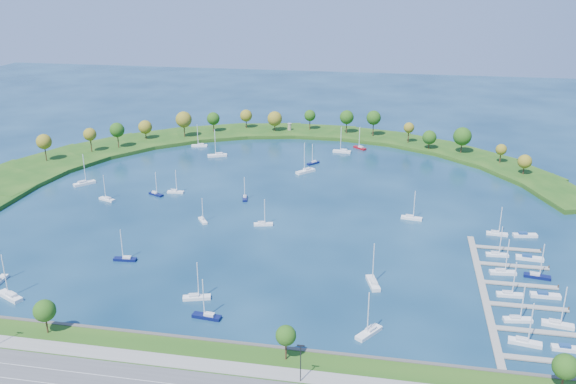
% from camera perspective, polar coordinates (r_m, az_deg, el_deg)
% --- Properties ---
extents(ground, '(700.00, 700.00, 0.00)m').
position_cam_1_polar(ground, '(254.93, -1.31, -1.16)').
color(ground, '#06233C').
rests_on(ground, ground).
extents(breakwater, '(286.74, 247.64, 2.00)m').
position_cam_1_polar(breakwater, '(310.54, -7.89, 2.83)').
color(breakwater, '#184713').
rests_on(breakwater, ground).
extents(breakwater_trees, '(240.15, 93.42, 14.93)m').
position_cam_1_polar(breakwater_trees, '(337.70, -0.63, 6.17)').
color(breakwater_trees, '#382314').
rests_on(breakwater_trees, breakwater).
extents(harbor_tower, '(2.60, 2.60, 4.23)m').
position_cam_1_polar(harbor_tower, '(364.30, 0.15, 6.17)').
color(harbor_tower, gray).
rests_on(harbor_tower, breakwater).
extents(dock_system, '(24.28, 82.00, 1.60)m').
position_cam_1_polar(dock_system, '(198.30, 20.03, -9.00)').
color(dock_system, gray).
rests_on(dock_system, ground).
extents(moored_boat_0, '(7.39, 2.49, 10.70)m').
position_cam_1_polar(moored_boat_0, '(271.87, -10.55, 0.09)').
color(moored_boat_0, white).
rests_on(moored_boat_0, ground).
extents(moored_boat_1, '(9.80, 3.48, 14.13)m').
position_cam_1_polar(moored_boat_1, '(327.78, 5.12, 3.88)').
color(moored_boat_1, white).
rests_on(moored_boat_1, ground).
extents(moored_boat_2, '(6.11, 6.85, 10.58)m').
position_cam_1_polar(moored_boat_2, '(307.45, 2.39, 2.81)').
color(moored_boat_2, '#0A1143').
rests_on(moored_boat_2, ground).
extents(moored_boat_4, '(9.92, 6.62, 14.26)m').
position_cam_1_polar(moored_boat_4, '(202.76, -24.70, -8.82)').
color(moored_boat_4, white).
rests_on(moored_boat_4, ground).
extents(moored_boat_5, '(8.55, 9.22, 14.47)m').
position_cam_1_polar(moored_boat_5, '(292.78, -18.64, 0.84)').
color(moored_boat_5, white).
rests_on(moored_boat_5, ground).
extents(moored_boat_6, '(7.89, 2.73, 11.40)m').
position_cam_1_polar(moored_boat_6, '(214.02, -15.08, -6.03)').
color(moored_boat_6, '#0A1143').
rests_on(moored_boat_6, ground).
extents(moored_boat_7, '(8.61, 4.55, 12.19)m').
position_cam_1_polar(moored_boat_7, '(186.27, -8.62, -9.69)').
color(moored_boat_7, white).
rests_on(moored_boat_7, ground).
extents(moored_boat_8, '(7.64, 3.75, 10.81)m').
position_cam_1_polar(moored_boat_8, '(234.15, -2.35, -2.95)').
color(moored_boat_8, white).
rests_on(moored_boat_8, ground).
extents(moored_boat_9, '(8.95, 9.60, 15.10)m').
position_cam_1_polar(moored_boat_9, '(294.16, 1.68, 2.03)').
color(moored_boat_9, white).
rests_on(moored_boat_9, ground).
extents(moored_boat_10, '(3.54, 7.20, 10.20)m').
position_cam_1_polar(moored_boat_10, '(260.72, -4.08, -0.50)').
color(moored_boat_10, '#0A1143').
rests_on(moored_boat_10, ground).
extents(moored_boat_11, '(7.95, 4.78, 11.30)m').
position_cam_1_polar(moored_boat_11, '(270.00, -16.68, -0.59)').
color(moored_boat_11, white).
rests_on(moored_boat_11, ground).
extents(moored_boat_12, '(5.39, 6.69, 9.99)m').
position_cam_1_polar(moored_boat_12, '(239.64, -8.03, -2.59)').
color(moored_boat_12, white).
rests_on(moored_boat_12, ground).
extents(moored_boat_13, '(7.64, 7.28, 12.12)m').
position_cam_1_polar(moored_boat_13, '(335.67, 6.79, 4.21)').
color(moored_boat_13, maroon).
rests_on(moored_boat_13, ground).
extents(moored_boat_14, '(8.57, 3.18, 12.32)m').
position_cam_1_polar(moored_boat_14, '(176.70, -7.64, -11.43)').
color(moored_boat_14, '#0A1143').
rests_on(moored_boat_14, ground).
extents(moored_boat_15, '(8.44, 3.37, 12.06)m').
position_cam_1_polar(moored_boat_15, '(244.41, 11.54, -2.33)').
color(moored_boat_15, white).
rests_on(moored_boat_15, ground).
extents(moored_boat_16, '(7.54, 4.92, 10.80)m').
position_cam_1_polar(moored_boat_16, '(270.82, -12.33, -0.13)').
color(moored_boat_16, '#0A1143').
rests_on(moored_boat_16, ground).
extents(moored_boat_17, '(7.18, 8.87, 13.26)m').
position_cam_1_polar(moored_boat_17, '(169.72, 7.64, -12.88)').
color(moored_boat_17, white).
rests_on(moored_boat_17, ground).
extents(moored_boat_18, '(10.39, 6.59, 14.84)m').
position_cam_1_polar(moored_boat_18, '(321.60, -6.66, 3.51)').
color(moored_boat_18, white).
rests_on(moored_boat_18, ground).
extents(moored_boat_20, '(8.97, 4.17, 12.72)m').
position_cam_1_polar(moored_boat_20, '(341.22, -8.32, 4.40)').
color(moored_boat_20, white).
rests_on(moored_boat_20, ground).
extents(moored_boat_21, '(5.22, 9.85, 13.94)m').
position_cam_1_polar(moored_boat_21, '(193.52, 8.01, -8.41)').
color(moored_boat_21, white).
rests_on(moored_boat_21, ground).
extents(docked_boat_0, '(8.78, 3.75, 12.50)m').
position_cam_1_polar(docked_boat_0, '(176.02, 21.40, -12.95)').
color(docked_boat_0, white).
rests_on(docked_boat_0, ground).
extents(docked_boat_1, '(8.18, 2.44, 1.66)m').
position_cam_1_polar(docked_boat_1, '(177.97, 24.82, -13.21)').
color(docked_boat_1, white).
rests_on(docked_boat_1, ground).
extents(docked_boat_2, '(8.24, 3.36, 11.76)m').
position_cam_1_polar(docked_boat_2, '(185.42, 20.80, -11.07)').
color(docked_boat_2, white).
rests_on(docked_boat_2, ground).
extents(docked_boat_3, '(8.77, 3.76, 12.48)m').
position_cam_1_polar(docked_boat_3, '(187.25, 24.04, -11.23)').
color(docked_boat_3, white).
rests_on(docked_boat_3, ground).
extents(docked_boat_4, '(7.96, 2.54, 11.57)m').
position_cam_1_polar(docked_boat_4, '(197.46, 20.14, -8.97)').
color(docked_boat_4, white).
rests_on(docked_boat_4, ground).
extents(docked_boat_5, '(8.81, 2.55, 1.79)m').
position_cam_1_polar(docked_boat_5, '(200.99, 23.04, -8.93)').
color(docked_boat_5, white).
rests_on(docked_boat_5, ground).
extents(docked_boat_6, '(8.60, 3.23, 12.34)m').
position_cam_1_polar(docked_boat_6, '(210.07, 19.55, -7.06)').
color(docked_boat_6, white).
rests_on(docked_boat_6, ground).
extents(docked_boat_7, '(8.48, 3.60, 12.08)m').
position_cam_1_polar(docked_boat_7, '(211.53, 22.40, -7.26)').
color(docked_boat_7, '#0A1143').
rests_on(docked_boat_7, ground).
extents(docked_boat_8, '(7.62, 2.45, 11.08)m').
position_cam_1_polar(docked_boat_8, '(221.89, 19.08, -5.51)').
color(docked_boat_8, white).
rests_on(docked_boat_8, ground).
extents(docked_boat_9, '(9.21, 3.26, 1.84)m').
position_cam_1_polar(docked_boat_9, '(223.12, 21.76, -5.78)').
color(docked_boat_9, white).
rests_on(docked_boat_9, ground).
extents(docked_boat_10, '(7.82, 2.74, 11.28)m').
position_cam_1_polar(docked_boat_10, '(238.68, 19.07, -3.65)').
color(docked_boat_10, white).
rests_on(docked_boat_10, ground).
extents(docked_boat_11, '(9.00, 3.75, 1.78)m').
position_cam_1_polar(docked_boat_11, '(240.96, 21.39, -3.79)').
color(docked_boat_11, white).
rests_on(docked_boat_11, ground).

